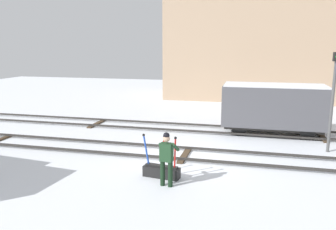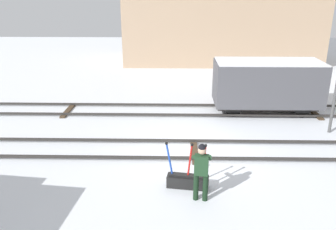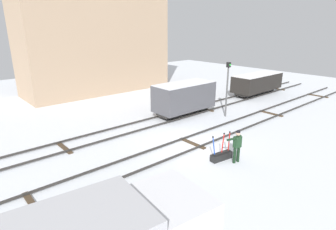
% 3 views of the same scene
% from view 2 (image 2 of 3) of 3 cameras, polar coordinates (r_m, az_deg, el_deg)
% --- Properties ---
extents(ground_plane, '(60.00, 60.00, 0.00)m').
position_cam_2_polar(ground_plane, '(12.99, 4.27, -5.98)').
color(ground_plane, silver).
extents(track_main_line, '(44.00, 1.94, 0.18)m').
position_cam_2_polar(track_main_line, '(12.95, 4.28, -5.55)').
color(track_main_line, '#2D2B28').
rests_on(track_main_line, ground_plane).
extents(track_siding_near, '(44.00, 1.94, 0.18)m').
position_cam_2_polar(track_siding_near, '(16.93, 3.57, 0.81)').
color(track_siding_near, '#2D2B28').
rests_on(track_siding_near, ground_plane).
extents(switch_lever_frame, '(1.32, 0.53, 1.45)m').
position_cam_2_polar(switch_lever_frame, '(10.78, 3.19, -10.35)').
color(switch_lever_frame, black).
rests_on(switch_lever_frame, ground_plane).
extents(rail_worker, '(0.60, 0.68, 1.73)m').
position_cam_2_polar(rail_worker, '(9.88, 5.38, -8.57)').
color(rail_worker, black).
rests_on(rail_worker, ground_plane).
extents(freight_car_far_end, '(4.85, 2.13, 2.49)m').
position_cam_2_polar(freight_car_far_end, '(17.07, 15.66, 4.85)').
color(freight_car_far_end, '#2D2B28').
rests_on(freight_car_far_end, ground_plane).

